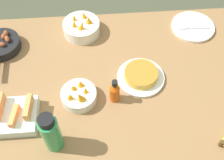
% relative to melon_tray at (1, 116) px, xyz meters
% --- Properties ---
extents(ground_plane, '(14.00, 14.00, 0.00)m').
position_rel_melon_tray_xyz_m(ground_plane, '(0.50, 0.16, -0.78)').
color(ground_plane, '#474C38').
extents(dining_table, '(1.72, 1.00, 0.74)m').
position_rel_melon_tray_xyz_m(dining_table, '(0.50, 0.16, -0.12)').
color(dining_table, olive).
rests_on(dining_table, ground_plane).
extents(melon_tray, '(0.32, 0.18, 0.10)m').
position_rel_melon_tray_xyz_m(melon_tray, '(0.00, 0.00, 0.00)').
color(melon_tray, silver).
rests_on(melon_tray, dining_table).
extents(skillet, '(0.20, 0.33, 0.08)m').
position_rel_melon_tray_xyz_m(skillet, '(-0.07, 0.43, -0.00)').
color(skillet, black).
rests_on(skillet, dining_table).
extents(frittata_plate_center, '(0.23, 0.23, 0.05)m').
position_rel_melon_tray_xyz_m(frittata_plate_center, '(0.64, 0.18, -0.01)').
color(frittata_plate_center, silver).
rests_on(frittata_plate_center, dining_table).
extents(empty_plate_far_left, '(0.24, 0.24, 0.02)m').
position_rel_melon_tray_xyz_m(empty_plate_far_left, '(0.98, 0.51, -0.02)').
color(empty_plate_far_left, silver).
rests_on(empty_plate_far_left, dining_table).
extents(fruit_bowl_mango, '(0.20, 0.20, 0.12)m').
position_rel_melon_tray_xyz_m(fruit_bowl_mango, '(0.36, 0.52, 0.01)').
color(fruit_bowl_mango, silver).
rests_on(fruit_bowl_mango, dining_table).
extents(fruit_bowl_citrus, '(0.16, 0.16, 0.11)m').
position_rel_melon_tray_xyz_m(fruit_bowl_citrus, '(0.34, 0.08, 0.00)').
color(fruit_bowl_citrus, silver).
rests_on(fruit_bowl_citrus, dining_table).
extents(water_bottle, '(0.08, 0.08, 0.23)m').
position_rel_melon_tray_xyz_m(water_bottle, '(0.24, -0.13, 0.08)').
color(water_bottle, '#2D9351').
rests_on(water_bottle, dining_table).
extents(hot_sauce_bottle, '(0.05, 0.05, 0.14)m').
position_rel_melon_tray_xyz_m(hot_sauce_bottle, '(0.50, 0.07, 0.03)').
color(hot_sauce_bottle, '#C64C0F').
rests_on(hot_sauce_bottle, dining_table).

